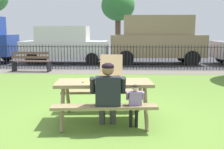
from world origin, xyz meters
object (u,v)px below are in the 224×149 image
(pizza_slice_on_table, at_px, (89,82))
(parked_car_left, at_px, (65,44))
(pizza_box_open, at_px, (111,75))
(far_tree_midleft, at_px, (118,7))
(adult_at_table, at_px, (108,93))
(child_at_table, at_px, (135,102))
(park_bench_left, at_px, (31,62))
(picnic_table_foreground, at_px, (104,90))
(parked_car_center, at_px, (157,39))

(pizza_slice_on_table, height_order, parked_car_left, parked_car_left)
(pizza_box_open, bearing_deg, pizza_slice_on_table, -146.78)
(parked_car_left, xyz_separation_m, far_tree_midleft, (2.61, 6.71, 2.48))
(adult_at_table, relative_size, child_at_table, 1.45)
(park_bench_left, height_order, far_tree_midleft, far_tree_midleft)
(adult_at_table, bearing_deg, picnic_table_foreground, 101.65)
(picnic_table_foreground, height_order, park_bench_left, park_bench_left)
(adult_at_table, xyz_separation_m, child_at_table, (0.47, 0.01, -0.16))
(pizza_box_open, xyz_separation_m, child_at_table, (0.44, -0.64, -0.36))
(picnic_table_foreground, relative_size, child_at_table, 2.34)
(pizza_box_open, distance_m, child_at_table, 0.86)
(adult_at_table, xyz_separation_m, park_bench_left, (-3.64, 6.82, -0.24))
(parked_car_center, bearing_deg, far_tree_midleft, 108.00)
(child_at_table, distance_m, park_bench_left, 7.95)
(parked_car_left, bearing_deg, picnic_table_foreground, -73.54)
(pizza_box_open, xyz_separation_m, parked_car_center, (1.92, 9.16, 0.44))
(picnic_table_foreground, height_order, parked_car_left, parked_car_left)
(picnic_table_foreground, distance_m, parked_car_center, 9.57)
(adult_at_table, xyz_separation_m, parked_car_left, (-2.86, 9.81, 0.35))
(far_tree_midleft, bearing_deg, parked_car_center, -72.00)
(park_bench_left, bearing_deg, pizza_box_open, -59.24)
(pizza_box_open, relative_size, far_tree_midleft, 0.11)
(adult_at_table, xyz_separation_m, parked_car_center, (1.94, 9.81, 0.65))
(picnic_table_foreground, xyz_separation_m, pizza_box_open, (0.13, 0.16, 0.26))
(parked_car_left, relative_size, parked_car_center, 0.93)
(adult_at_table, height_order, parked_car_left, parked_car_left)
(parked_car_left, bearing_deg, pizza_slice_on_table, -75.29)
(park_bench_left, relative_size, parked_car_left, 0.37)
(picnic_table_foreground, relative_size, far_tree_midleft, 0.41)
(child_at_table, height_order, park_bench_left, park_bench_left)
(picnic_table_foreground, bearing_deg, parked_car_center, 77.65)
(park_bench_left, bearing_deg, picnic_table_foreground, -60.73)
(pizza_slice_on_table, relative_size, parked_car_left, 0.06)
(pizza_box_open, height_order, adult_at_table, pizza_box_open)
(pizza_box_open, bearing_deg, child_at_table, -55.49)
(parked_car_center, xyz_separation_m, far_tree_midleft, (-2.18, 6.71, 2.18))
(pizza_slice_on_table, distance_m, parked_car_center, 9.72)
(adult_at_table, height_order, park_bench_left, adult_at_table)
(pizza_box_open, xyz_separation_m, far_tree_midleft, (-0.27, 15.88, 2.62))
(pizza_slice_on_table, xyz_separation_m, far_tree_midleft, (0.14, 16.14, 2.71))
(pizza_box_open, bearing_deg, park_bench_left, 120.76)
(picnic_table_foreground, bearing_deg, adult_at_table, -78.35)
(pizza_box_open, height_order, park_bench_left, pizza_box_open)
(picnic_table_foreground, relative_size, park_bench_left, 1.18)
(child_at_table, height_order, far_tree_midleft, far_tree_midleft)
(picnic_table_foreground, distance_m, pizza_box_open, 0.33)
(picnic_table_foreground, distance_m, adult_at_table, 0.51)
(pizza_box_open, relative_size, parked_car_center, 0.11)
(adult_at_table, distance_m, child_at_table, 0.49)
(picnic_table_foreground, relative_size, pizza_box_open, 3.58)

